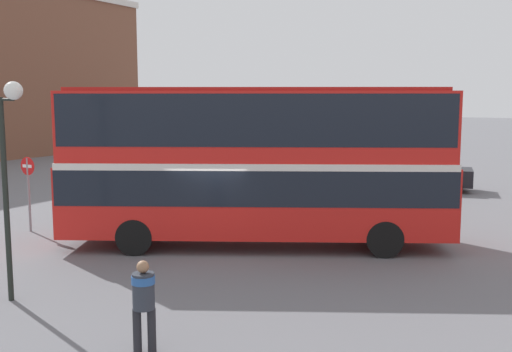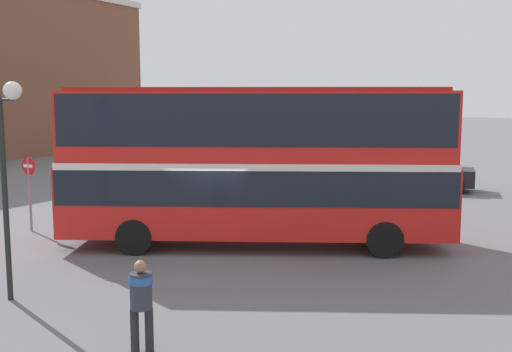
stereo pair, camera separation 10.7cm
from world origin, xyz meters
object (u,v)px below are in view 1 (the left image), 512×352
(pedestrian_foreground, at_px, (144,297))
(parked_car_kerb_near, at_px, (428,173))
(no_entry_sign, at_px, (28,182))
(street_lamp_twin_globe, at_px, (2,130))
(double_decker_bus, at_px, (256,157))
(parked_car_side_street, at_px, (130,162))
(parked_car_kerb_far, at_px, (315,165))

(pedestrian_foreground, distance_m, parked_car_kerb_near, 21.11)
(parked_car_kerb_near, relative_size, no_entry_sign, 1.70)
(street_lamp_twin_globe, height_order, no_entry_sign, street_lamp_twin_globe)
(double_decker_bus, bearing_deg, parked_car_side_street, 116.09)
(street_lamp_twin_globe, bearing_deg, no_entry_sign, 135.69)
(pedestrian_foreground, distance_m, parked_car_side_street, 24.10)
(parked_car_side_street, bearing_deg, parked_car_kerb_near, -157.48)
(parked_car_kerb_near, distance_m, street_lamp_twin_globe, 21.06)
(pedestrian_foreground, height_order, parked_car_side_street, pedestrian_foreground)
(double_decker_bus, distance_m, parked_car_kerb_near, 13.80)
(parked_car_kerb_near, bearing_deg, pedestrian_foreground, -101.92)
(parked_car_side_street, height_order, street_lamp_twin_globe, street_lamp_twin_globe)
(parked_car_side_street, xyz_separation_m, no_entry_sign, (6.29, -12.49, 0.89))
(pedestrian_foreground, relative_size, parked_car_kerb_far, 0.36)
(double_decker_bus, bearing_deg, no_entry_sign, 167.37)
(double_decker_bus, xyz_separation_m, parked_car_kerb_far, (-4.30, 14.68, -1.95))
(double_decker_bus, relative_size, parked_car_kerb_near, 2.66)
(no_entry_sign, bearing_deg, parked_car_kerb_far, 78.79)
(parked_car_kerb_far, distance_m, no_entry_sign, 16.88)
(parked_car_kerb_near, xyz_separation_m, no_entry_sign, (-9.66, -15.37, 0.86))
(double_decker_bus, bearing_deg, street_lamp_twin_globe, -136.29)
(parked_car_side_street, bearing_deg, street_lamp_twin_globe, 135.41)
(parked_car_kerb_far, bearing_deg, no_entry_sign, -97.01)
(parked_car_kerb_far, xyz_separation_m, parked_car_side_street, (-9.57, -4.04, 0.01))
(parked_car_kerb_far, bearing_deg, street_lamp_twin_globe, -80.96)
(pedestrian_foreground, relative_size, no_entry_sign, 0.67)
(parked_car_kerb_near, distance_m, parked_car_kerb_far, 6.50)
(street_lamp_twin_globe, bearing_deg, parked_car_kerb_far, 94.85)
(no_entry_sign, bearing_deg, street_lamp_twin_globe, -44.31)
(parked_car_kerb_near, relative_size, street_lamp_twin_globe, 0.89)
(parked_car_kerb_near, bearing_deg, double_decker_bus, -110.19)
(parked_car_kerb_far, distance_m, parked_car_side_street, 10.39)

